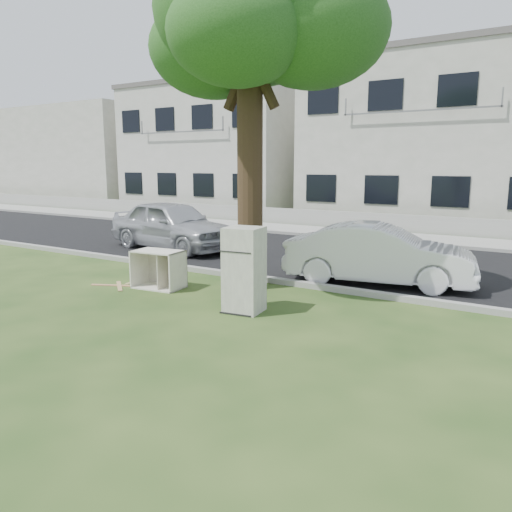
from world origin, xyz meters
The scene contains 17 objects.
ground centered at (0.00, 0.00, 0.00)m, with size 120.00×120.00×0.00m, color #233F16.
road centered at (0.00, 6.00, 0.01)m, with size 120.00×7.00×0.01m, color black.
kerb_near centered at (0.00, 2.45, 0.00)m, with size 120.00×0.18×0.12m, color gray.
kerb_far centered at (0.00, 9.55, 0.00)m, with size 120.00×0.18×0.12m, color gray.
sidewalk centered at (0.00, 11.00, 0.01)m, with size 120.00×2.80×0.01m, color gray.
low_wall centered at (0.00, 12.60, 0.35)m, with size 120.00×0.15×0.70m, color gray.
street_tree centered at (-0.40, 1.80, 5.49)m, with size 3.80×3.80×7.02m.
townhouse_left centered at (-12.00, 17.50, 3.52)m, with size 10.20×8.16×7.04m.
townhouse_center centered at (0.00, 17.50, 3.72)m, with size 11.22×8.16×7.44m.
filler_left centered at (-26.00, 18.00, 3.20)m, with size 16.00×9.00×6.40m, color beige.
fridge centered at (0.48, 0.23, 0.77)m, with size 0.64×0.59×1.54m, color silver.
cabinet centered at (-2.07, 0.73, 0.41)m, with size 1.05×0.65×0.82m, color beige.
plank_a centered at (-3.03, 0.33, 0.01)m, with size 1.05×0.09×0.02m, color tan.
plank_b centered at (-2.88, 0.34, 0.01)m, with size 0.91×0.09×0.02m, color tan.
plank_c centered at (-2.92, 0.91, 0.01)m, with size 0.72×0.08×0.02m, color tan.
car_center centered at (1.86, 3.58, 0.67)m, with size 1.43×4.09×1.35m, color white.
car_left centered at (-5.16, 4.71, 0.77)m, with size 1.83×4.54×1.55m, color #A5A6AC.
Camera 1 is at (5.30, -7.09, 2.64)m, focal length 35.00 mm.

